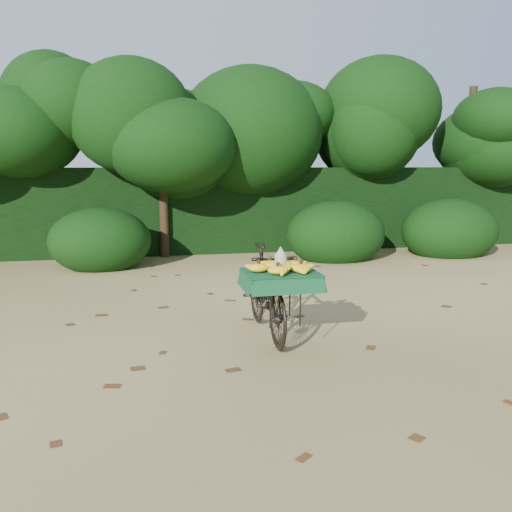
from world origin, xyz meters
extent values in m
plane|color=tan|center=(0.00, 0.00, 0.00)|extent=(80.00, 80.00, 0.00)
imported|color=black|center=(-0.99, -0.17, 0.49)|extent=(0.48, 1.65, 0.99)
cube|color=black|center=(-0.99, -0.77, 0.81)|extent=(0.36, 0.44, 0.02)
cube|color=#16542A|center=(-0.99, -0.77, 0.83)|extent=(0.72, 0.60, 0.01)
ellipsoid|color=#91A427|center=(-0.92, -0.77, 0.88)|extent=(0.09, 0.08, 0.10)
ellipsoid|color=#91A427|center=(-0.99, -0.71, 0.88)|extent=(0.09, 0.08, 0.10)
ellipsoid|color=#91A427|center=(-1.06, -0.77, 0.88)|extent=(0.09, 0.08, 0.10)
ellipsoid|color=#91A427|center=(-0.99, -0.83, 0.88)|extent=(0.09, 0.08, 0.10)
cylinder|color=#EAE5C6|center=(-0.99, -0.76, 0.92)|extent=(0.11, 0.11, 0.15)
cube|color=black|center=(0.00, 6.30, 0.90)|extent=(26.00, 1.80, 1.80)
camera|label=1|loc=(-2.33, -5.74, 1.84)|focal=38.00mm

